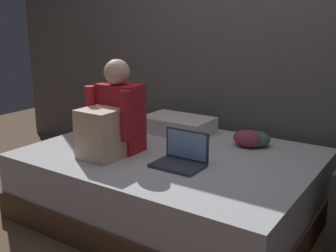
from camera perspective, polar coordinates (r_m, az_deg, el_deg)
The scene contains 7 objects.
ground_plane at distance 2.77m, azimuth 0.57°, elevation -15.43°, with size 8.00×8.00×0.00m, color brown.
wall_back at distance 3.45m, azimuth 12.00°, elevation 13.87°, with size 5.60×0.10×2.70m, color #605B56.
bed at distance 2.98m, azimuth 0.55°, elevation -8.00°, with size 2.00×1.50×0.47m.
person_sitting at distance 2.83m, azimuth -7.79°, elevation 1.04°, with size 0.39×0.44×0.66m.
laptop at distance 2.62m, azimuth 1.93°, elevation -4.40°, with size 0.32×0.23×0.22m.
pillow at distance 3.36m, azimuth 1.42°, elevation 0.18°, with size 0.56×0.36×0.13m, color silver.
clothes_pile at distance 3.06m, azimuth 11.72°, elevation -1.74°, with size 0.26×0.23×0.12m.
Camera 1 is at (1.31, -1.99, 1.40)m, focal length 43.28 mm.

